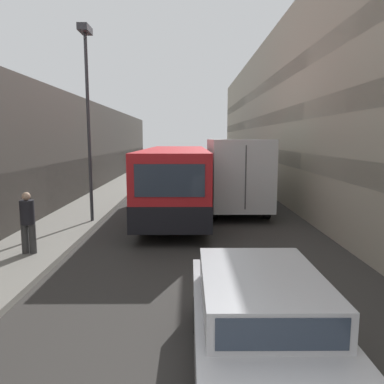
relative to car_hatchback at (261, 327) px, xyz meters
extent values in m
plane|color=#33302D|center=(-0.68, 11.64, -0.74)|extent=(150.00, 150.00, 0.00)
cube|color=gray|center=(-5.55, 11.64, -0.67)|extent=(2.31, 60.00, 0.15)
cube|color=#423D38|center=(-7.91, 11.64, 1.96)|extent=(2.40, 60.00, 5.41)
cube|color=black|center=(-7.25, 11.64, 0.34)|extent=(1.08, 60.00, 2.17)
cube|color=#A89E89|center=(4.84, 11.64, 3.86)|extent=(2.40, 60.00, 9.20)
cube|color=#333D47|center=(4.18, 11.64, 1.56)|extent=(1.08, 60.00, 0.70)
cube|color=#333D47|center=(4.18, 11.64, 3.58)|extent=(1.08, 60.00, 0.70)
cube|color=#333D47|center=(4.18, 11.64, 5.60)|extent=(1.08, 60.00, 0.70)
cube|color=#B7B7BC|center=(0.00, -0.02, -0.13)|extent=(1.78, 4.20, 0.75)
cube|color=#B7B7BC|center=(0.00, 0.08, 0.48)|extent=(1.57, 2.31, 0.47)
cube|color=#2D3847|center=(0.00, -1.07, 0.49)|extent=(1.39, 0.03, 0.35)
cylinder|color=black|center=(-0.82, 1.24, -0.44)|extent=(0.16, 0.60, 0.60)
cylinder|color=black|center=(0.82, 1.24, -0.44)|extent=(0.16, 0.60, 0.60)
cube|color=red|center=(-1.53, 11.02, 0.87)|extent=(2.49, 9.98, 2.38)
cube|color=black|center=(-1.53, 11.02, 0.10)|extent=(2.51, 10.00, 0.83)
cube|color=#2D3847|center=(-1.53, 11.02, 1.23)|extent=(2.52, 9.18, 0.76)
cube|color=#2D3847|center=(-1.53, 6.02, 1.29)|extent=(2.04, 0.04, 0.95)
cylinder|color=black|center=(-2.63, 14.11, -0.24)|extent=(0.24, 1.00, 1.00)
cylinder|color=black|center=(-0.44, 14.11, -0.24)|extent=(0.24, 1.00, 1.00)
cylinder|color=black|center=(-2.63, 7.92, -0.24)|extent=(0.24, 1.00, 1.00)
cylinder|color=black|center=(-0.44, 7.92, -0.24)|extent=(0.24, 1.00, 1.00)
cube|color=silver|center=(1.11, 15.52, 0.61)|extent=(2.26, 2.12, 1.90)
cube|color=silver|center=(1.11, 11.74, 1.06)|extent=(2.35, 5.45, 2.78)
cube|color=#4C4C4C|center=(1.11, 9.01, 1.06)|extent=(0.05, 0.02, 2.37)
cylinder|color=black|center=(0.05, 15.52, -0.26)|extent=(0.22, 0.96, 0.96)
cylinder|color=black|center=(2.17, 15.52, -0.26)|extent=(0.22, 0.96, 0.96)
cylinder|color=black|center=(0.05, 10.24, -0.26)|extent=(0.22, 0.96, 0.96)
cylinder|color=black|center=(2.17, 10.24, -0.26)|extent=(0.22, 0.96, 0.96)
cube|color=navy|center=(-2.06, 24.00, 0.35)|extent=(1.99, 4.77, 1.69)
cube|color=#2D3847|center=(-2.06, 26.03, 0.65)|extent=(1.59, 0.04, 0.59)
cylinder|color=black|center=(-2.96, 25.38, -0.42)|extent=(0.16, 0.64, 0.64)
cylinder|color=black|center=(-1.16, 25.38, -0.42)|extent=(0.16, 0.64, 0.64)
cylinder|color=black|center=(-2.96, 22.62, -0.42)|extent=(0.16, 0.64, 0.64)
cylinder|color=black|center=(-1.16, 22.62, -0.42)|extent=(0.16, 0.64, 0.64)
cylinder|color=#383838|center=(-5.39, 5.14, -0.19)|extent=(0.19, 0.19, 0.81)
cylinder|color=#383838|center=(-5.19, 5.14, -0.19)|extent=(0.19, 0.19, 0.81)
cylinder|color=black|center=(-5.29, 5.14, 0.54)|extent=(0.37, 0.37, 0.64)
sphere|color=tan|center=(-5.29, 5.14, 0.97)|extent=(0.22, 0.22, 0.22)
cylinder|color=#38383D|center=(-4.65, 9.21, 2.80)|extent=(0.12, 0.12, 6.77)
cube|color=#38383D|center=(-4.65, 9.21, 6.30)|extent=(0.36, 0.80, 0.24)
camera|label=1|loc=(-0.95, -4.66, 2.49)|focal=35.00mm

